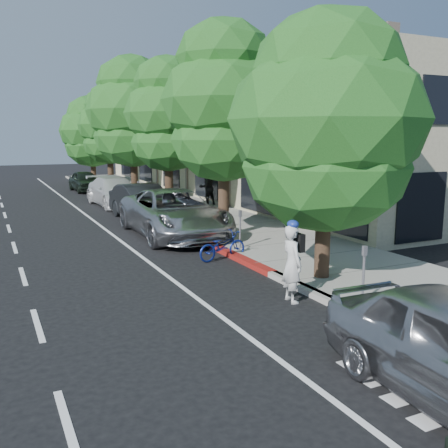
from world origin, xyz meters
TOP-DOWN VIEW (x-y plane):
  - ground at (0.00, 0.00)m, footprint 120.00×120.00m
  - sidewalk at (2.30, 8.00)m, footprint 4.60×56.00m
  - curb at (0.00, 8.00)m, footprint 0.30×56.00m
  - curb_red_segment at (0.00, 1.00)m, footprint 0.32×4.00m
  - storefront_building at (9.60, 18.00)m, footprint 10.00×36.00m
  - street_tree_0 at (0.90, -2.00)m, footprint 5.06×5.06m
  - street_tree_1 at (0.90, 4.00)m, footprint 4.50×4.50m
  - street_tree_2 at (0.90, 10.00)m, footprint 4.05×4.05m
  - street_tree_3 at (0.90, 16.00)m, footprint 5.27×5.27m
  - street_tree_4 at (0.90, 22.00)m, footprint 4.18×4.18m
  - street_tree_5 at (0.90, 28.00)m, footprint 5.04×5.04m
  - cyclist at (-0.70, -3.00)m, footprint 0.49×0.70m
  - bicycle at (-0.43, 1.30)m, footprint 1.78×0.89m
  - silver_suv at (-0.50, 5.50)m, footprint 3.13×6.54m
  - dark_sedan at (-0.50, 9.73)m, footprint 2.03×5.05m
  - white_pickup at (-0.50, 15.00)m, footprint 2.52×5.56m
  - dark_suv_far at (-0.65, 23.23)m, footprint 1.87×4.28m
  - pedestrian at (3.76, 12.03)m, footprint 1.02×0.85m

SIDE VIEW (x-z plane):
  - ground at x=0.00m, z-range 0.00..0.00m
  - sidewalk at x=2.30m, z-range 0.00..0.15m
  - curb at x=0.00m, z-range 0.00..0.15m
  - curb_red_segment at x=0.00m, z-range 0.00..0.15m
  - bicycle at x=-0.43m, z-range 0.00..0.89m
  - dark_suv_far at x=-0.65m, z-range 0.00..1.44m
  - white_pickup at x=-0.50m, z-range 0.00..1.58m
  - dark_sedan at x=-0.50m, z-range 0.00..1.63m
  - silver_suv at x=-0.50m, z-range 0.00..1.80m
  - cyclist at x=-0.70m, z-range 0.00..1.82m
  - pedestrian at x=3.76m, z-range 0.15..2.07m
  - storefront_building at x=9.60m, z-range 0.00..7.00m
  - street_tree_0 at x=0.90m, z-range 0.64..7.59m
  - street_tree_5 at x=0.90m, z-range 0.66..7.67m
  - street_tree_4 at x=0.90m, z-range 0.88..8.05m
  - street_tree_2 at x=0.90m, z-range 0.99..8.48m
  - street_tree_1 at x=0.90m, z-range 1.00..8.90m
  - street_tree_3 at x=0.90m, z-range 0.95..9.32m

